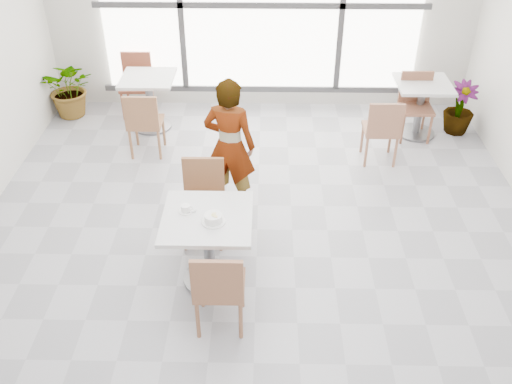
{
  "coord_description": "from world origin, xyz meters",
  "views": [
    {
      "loc": [
        0.08,
        -4.3,
        3.78
      ],
      "look_at": [
        0.0,
        -0.3,
        1.0
      ],
      "focal_mm": 39.64,
      "sensor_mm": 36.0,
      "label": 1
    }
  ],
  "objects_px": {
    "bg_table_right": "(421,101)",
    "plant_right": "(460,108)",
    "bg_table_left": "(149,95)",
    "bg_chair_right_near": "(382,128)",
    "bg_chair_left_near": "(144,120)",
    "chair_far": "(203,195)",
    "main_table": "(208,237)",
    "oatmeal_bowl": "(213,218)",
    "bg_chair_right_far": "(415,101)",
    "bg_chair_left_far": "(137,80)",
    "person": "(230,146)",
    "chair_near": "(219,286)",
    "coffee_cup": "(186,209)",
    "plant_left": "(70,88)"
  },
  "relations": [
    {
      "from": "bg_table_left",
      "to": "bg_chair_left_near",
      "type": "relative_size",
      "value": 0.86
    },
    {
      "from": "bg_chair_left_near",
      "to": "plant_right",
      "type": "relative_size",
      "value": 1.2
    },
    {
      "from": "chair_near",
      "to": "bg_chair_right_far",
      "type": "bearing_deg",
      "value": -123.77
    },
    {
      "from": "main_table",
      "to": "bg_table_left",
      "type": "bearing_deg",
      "value": 109.38
    },
    {
      "from": "bg_table_right",
      "to": "coffee_cup",
      "type": "bearing_deg",
      "value": -134.05
    },
    {
      "from": "person",
      "to": "bg_chair_left_far",
      "type": "bearing_deg",
      "value": -45.14
    },
    {
      "from": "chair_near",
      "to": "bg_chair_right_near",
      "type": "distance_m",
      "value": 3.3
    },
    {
      "from": "chair_far",
      "to": "coffee_cup",
      "type": "relative_size",
      "value": 5.47
    },
    {
      "from": "chair_near",
      "to": "oatmeal_bowl",
      "type": "height_order",
      "value": "chair_near"
    },
    {
      "from": "main_table",
      "to": "bg_chair_left_near",
      "type": "relative_size",
      "value": 0.92
    },
    {
      "from": "bg_chair_left_far",
      "to": "bg_table_right",
      "type": "bearing_deg",
      "value": -8.73
    },
    {
      "from": "chair_far",
      "to": "plant_right",
      "type": "distance_m",
      "value": 3.98
    },
    {
      "from": "chair_near",
      "to": "bg_table_right",
      "type": "relative_size",
      "value": 1.16
    },
    {
      "from": "chair_far",
      "to": "bg_chair_left_far",
      "type": "relative_size",
      "value": 1.0
    },
    {
      "from": "chair_near",
      "to": "person",
      "type": "height_order",
      "value": "person"
    },
    {
      "from": "plant_right",
      "to": "bg_chair_left_far",
      "type": "bearing_deg",
      "value": 173.17
    },
    {
      "from": "bg_table_right",
      "to": "plant_right",
      "type": "bearing_deg",
      "value": 6.62
    },
    {
      "from": "bg_table_right",
      "to": "plant_left",
      "type": "bearing_deg",
      "value": 174.45
    },
    {
      "from": "bg_table_left",
      "to": "bg_chair_right_far",
      "type": "distance_m",
      "value": 3.57
    },
    {
      "from": "plant_right",
      "to": "main_table",
      "type": "bearing_deg",
      "value": -136.29
    },
    {
      "from": "bg_chair_left_near",
      "to": "bg_chair_right_near",
      "type": "bearing_deg",
      "value": 177.42
    },
    {
      "from": "chair_far",
      "to": "bg_chair_right_near",
      "type": "relative_size",
      "value": 1.0
    },
    {
      "from": "bg_chair_left_near",
      "to": "bg_chair_right_far",
      "type": "xyz_separation_m",
      "value": [
        3.51,
        0.63,
        0.0
      ]
    },
    {
      "from": "bg_chair_left_near",
      "to": "chair_far",
      "type": "bearing_deg",
      "value": 119.28
    },
    {
      "from": "chair_near",
      "to": "bg_chair_left_near",
      "type": "xyz_separation_m",
      "value": [
        -1.15,
        2.9,
        0.0
      ]
    },
    {
      "from": "oatmeal_bowl",
      "to": "bg_chair_right_far",
      "type": "xyz_separation_m",
      "value": [
        2.43,
        2.99,
        -0.29
      ]
    },
    {
      "from": "plant_left",
      "to": "person",
      "type": "bearing_deg",
      "value": -42.26
    },
    {
      "from": "person",
      "to": "bg_table_left",
      "type": "distance_m",
      "value": 2.21
    },
    {
      "from": "chair_far",
      "to": "bg_chair_left_near",
      "type": "height_order",
      "value": "same"
    },
    {
      "from": "bg_chair_left_far",
      "to": "bg_chair_right_far",
      "type": "height_order",
      "value": "same"
    },
    {
      "from": "main_table",
      "to": "plant_left",
      "type": "relative_size",
      "value": 0.94
    },
    {
      "from": "chair_near",
      "to": "bg_table_left",
      "type": "bearing_deg",
      "value": -71.69
    },
    {
      "from": "oatmeal_bowl",
      "to": "bg_table_right",
      "type": "xyz_separation_m",
      "value": [
        2.51,
        3.01,
        -0.31
      ]
    },
    {
      "from": "bg_table_left",
      "to": "bg_table_right",
      "type": "distance_m",
      "value": 3.65
    },
    {
      "from": "oatmeal_bowl",
      "to": "plant_right",
      "type": "relative_size",
      "value": 0.29
    },
    {
      "from": "person",
      "to": "chair_far",
      "type": "bearing_deg",
      "value": 77.67
    },
    {
      "from": "coffee_cup",
      "to": "bg_table_right",
      "type": "xyz_separation_m",
      "value": [
        2.77,
        2.86,
        -0.29
      ]
    },
    {
      "from": "main_table",
      "to": "bg_table_right",
      "type": "height_order",
      "value": "same"
    },
    {
      "from": "bg_chair_left_far",
      "to": "person",
      "type": "bearing_deg",
      "value": -57.53
    },
    {
      "from": "main_table",
      "to": "bg_chair_left_near",
      "type": "height_order",
      "value": "bg_chair_left_near"
    },
    {
      "from": "bg_table_left",
      "to": "bg_chair_right_near",
      "type": "distance_m",
      "value": 3.14
    },
    {
      "from": "coffee_cup",
      "to": "bg_chair_right_near",
      "type": "height_order",
      "value": "bg_chair_right_near"
    },
    {
      "from": "bg_table_right",
      "to": "bg_chair_left_far",
      "type": "distance_m",
      "value": 3.96
    },
    {
      "from": "coffee_cup",
      "to": "plant_left",
      "type": "xyz_separation_m",
      "value": [
        -2.07,
        3.33,
        -0.36
      ]
    },
    {
      "from": "bg_chair_left_near",
      "to": "bg_chair_left_far",
      "type": "height_order",
      "value": "same"
    },
    {
      "from": "plant_right",
      "to": "chair_near",
      "type": "bearing_deg",
      "value": -129.68
    },
    {
      "from": "main_table",
      "to": "plant_right",
      "type": "relative_size",
      "value": 1.11
    },
    {
      "from": "main_table",
      "to": "bg_table_left",
      "type": "height_order",
      "value": "same"
    },
    {
      "from": "main_table",
      "to": "bg_chair_left_far",
      "type": "relative_size",
      "value": 0.92
    },
    {
      "from": "bg_chair_right_far",
      "to": "plant_left",
      "type": "relative_size",
      "value": 1.03
    }
  ]
}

